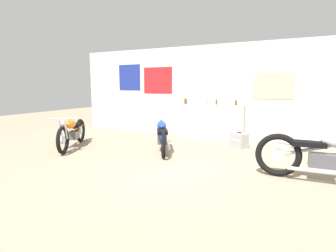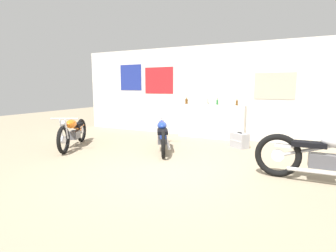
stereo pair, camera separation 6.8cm
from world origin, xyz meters
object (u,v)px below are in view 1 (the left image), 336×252
object	(u,v)px
bottle_left_center	(206,101)
motorcycle_blue	(162,134)
motorcycle_orange	(72,132)
bottle_leftmost	(186,101)
bottle_center	(216,102)
motorcycle_silver	(329,156)
hard_case_silver	(239,140)
bottle_right_center	(236,103)

from	to	relation	value
bottle_left_center	motorcycle_blue	world-z (taller)	bottle_left_center
motorcycle_blue	motorcycle_orange	bearing A→B (deg)	-160.39
bottle_leftmost	motorcycle_blue	world-z (taller)	bottle_leftmost
bottle_leftmost	bottle_center	size ratio (longest dim) A/B	1.04
motorcycle_silver	hard_case_silver	bearing A→B (deg)	133.67
bottle_center	motorcycle_orange	xyz separation A→B (m)	(-2.97, -2.81, -0.70)
bottle_left_center	motorcycle_silver	size ratio (longest dim) A/B	0.10
motorcycle_blue	bottle_leftmost	bearing A→B (deg)	95.85
motorcycle_orange	bottle_center	bearing A→B (deg)	43.44
bottle_leftmost	motorcycle_blue	bearing A→B (deg)	-84.15
bottle_right_center	motorcycle_silver	xyz separation A→B (m)	(2.10, -2.77, -0.66)
bottle_right_center	motorcycle_orange	world-z (taller)	bottle_right_center
bottle_left_center	bottle_center	xyz separation A→B (m)	(0.33, -0.01, -0.02)
bottle_leftmost	bottle_center	world-z (taller)	bottle_leftmost
motorcycle_orange	hard_case_silver	distance (m)	4.30
bottle_left_center	motorcycle_orange	xyz separation A→B (m)	(-2.63, -2.82, -0.72)
bottle_leftmost	motorcycle_orange	world-z (taller)	bottle_leftmost
motorcycle_blue	motorcycle_silver	bearing A→B (deg)	-12.61
bottle_leftmost	hard_case_silver	distance (m)	2.25
motorcycle_orange	hard_case_silver	size ratio (longest dim) A/B	3.49
bottle_center	bottle_right_center	world-z (taller)	bottle_center
hard_case_silver	motorcycle_orange	bearing A→B (deg)	-153.73
bottle_leftmost	motorcycle_orange	xyz separation A→B (m)	(-1.99, -2.77, -0.71)
bottle_center	hard_case_silver	world-z (taller)	bottle_center
bottle_left_center	motorcycle_silver	xyz separation A→B (m)	(3.02, -2.81, -0.68)
bottle_left_center	bottle_right_center	xyz separation A→B (m)	(0.92, -0.04, -0.02)
bottle_left_center	bottle_center	world-z (taller)	bottle_left_center
motorcycle_blue	bottle_center	bearing A→B (deg)	69.16
bottle_center	bottle_right_center	distance (m)	0.59
bottle_leftmost	motorcycle_blue	size ratio (longest dim) A/B	0.11
bottle_leftmost	hard_case_silver	world-z (taller)	bottle_leftmost
bottle_center	hard_case_silver	xyz separation A→B (m)	(0.88, -0.91, -0.92)
motorcycle_blue	hard_case_silver	bearing A→B (deg)	34.06
bottle_center	motorcycle_orange	world-z (taller)	bottle_center
bottle_right_center	hard_case_silver	xyz separation A→B (m)	(0.30, -0.88, -0.92)
bottle_left_center	motorcycle_orange	size ratio (longest dim) A/B	0.13
bottle_leftmost	motorcycle_orange	bearing A→B (deg)	-125.70
bottle_leftmost	bottle_right_center	world-z (taller)	bottle_leftmost
bottle_right_center	motorcycle_orange	distance (m)	4.56
bottle_leftmost	motorcycle_silver	world-z (taller)	bottle_leftmost
bottle_center	motorcycle_blue	bearing A→B (deg)	-110.84
bottle_leftmost	bottle_left_center	world-z (taller)	bottle_left_center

